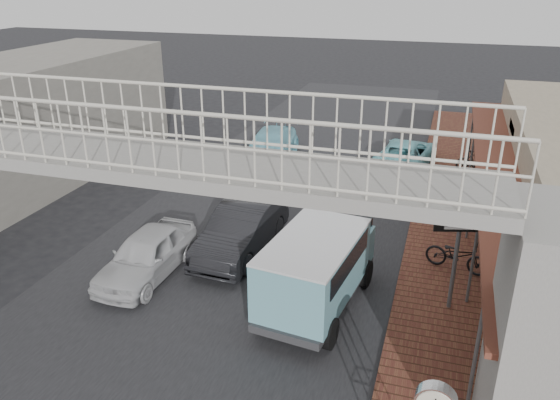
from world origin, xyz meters
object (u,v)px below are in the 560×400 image
Objects in this scene: dark_sedan at (241,230)px; motorcycle_far at (477,163)px; arrow_sign at (496,215)px; angkot_curb at (405,154)px; angkot_van at (317,263)px; motorcycle_near at (457,255)px; angkot_far at (271,146)px; white_hatchback at (147,254)px.

dark_sedan reaches higher than motorcycle_far.
dark_sedan is 7.62m from arrow_sign.
motorcycle_far is 0.52× the size of arrow_sign.
angkot_curb is 12.22m from angkot_van.
arrow_sign is (7.24, -1.23, 2.04)m from dark_sedan.
motorcycle_near is at bearing 7.97° from dark_sedan.
angkot_van is 1.37× the size of arrow_sign.
angkot_far is (-1.93, 8.78, -0.04)m from dark_sedan.
angkot_curb is at bearing 69.04° from dark_sedan.
motorcycle_near is 8.91m from motorcycle_far.
motorcycle_far is at bearing -176.48° from angkot_curb.
angkot_far is at bearing 121.01° from angkot_van.
angkot_curb is at bearing 63.59° from white_hatchback.
dark_sedan is 1.38× the size of arrow_sign.
dark_sedan is 1.00× the size of angkot_curb.
white_hatchback is 0.86× the size of angkot_curb.
angkot_curb is at bearing 91.50° from angkot_van.
white_hatchback reaches higher than angkot_curb.
angkot_van reaches higher than dark_sedan.
motorcycle_far is (3.07, -0.24, -0.03)m from angkot_curb.
white_hatchback is 13.55m from angkot_curb.
white_hatchback is 0.81× the size of angkot_far.
angkot_van is 2.46× the size of motorcycle_near.
angkot_far is (0.19, 10.99, 0.03)m from white_hatchback.
white_hatchback is 2.33× the size of motorcycle_far.
arrow_sign is at bearing -172.29° from motorcycle_far.
angkot_van reaches higher than angkot_curb.
motorcycle_far is at bearing 10.05° from motorcycle_near.
angkot_van is 4.59m from arrow_sign.
arrow_sign reaches higher than angkot_van.
motorcycle_near is at bearing -176.60° from motorcycle_far.
angkot_van is at bearing -0.35° from white_hatchback.
white_hatchback is at bearing -174.76° from angkot_van.
angkot_far is 2.87× the size of motorcycle_far.
white_hatchback is 2.15× the size of motorcycle_near.
angkot_curb is 1.01× the size of angkot_van.
white_hatchback is at bearing -95.48° from angkot_far.
arrow_sign is at bearing 7.36° from white_hatchback.
motorcycle_near is (8.70, 2.86, -0.09)m from white_hatchback.
angkot_curb is 11.62m from arrow_sign.
motorcycle_far is (0.69, 8.88, 0.03)m from motorcycle_near.
motorcycle_far is (9.20, 0.75, -0.10)m from angkot_far.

